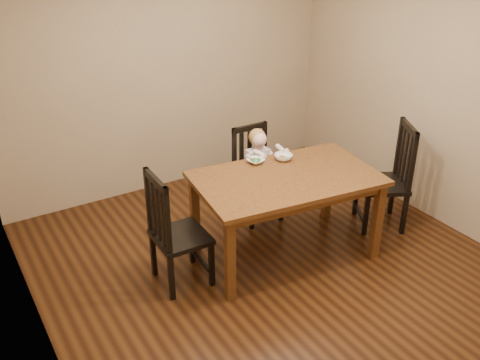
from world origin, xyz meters
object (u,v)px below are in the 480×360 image
dining_table (286,186)px  chair_child (256,175)px  bowl_peas (256,161)px  chair_left (175,232)px  chair_right (388,178)px  toddler (258,165)px  bowl_veg (283,157)px

dining_table → chair_child: bearing=78.0°
chair_child → bowl_peas: bearing=57.1°
chair_left → chair_right: chair_right is taller
dining_table → chair_left: chair_left is taller
chair_child → chair_left: size_ratio=0.93×
chair_right → bowl_peas: 1.42m
chair_child → toddler: size_ratio=1.91×
dining_table → toddler: (0.16, 0.70, -0.12)m
chair_left → bowl_peas: chair_left is taller
chair_child → chair_left: 1.38m
dining_table → chair_child: (0.16, 0.75, -0.25)m
chair_child → bowl_peas: size_ratio=6.43×
dining_table → chair_left: (-1.07, 0.12, -0.21)m
chair_child → toddler: chair_child is taller
toddler → bowl_peas: toddler is taller
chair_child → chair_left: (-1.23, -0.63, 0.04)m
bowl_veg → bowl_peas: bearing=163.6°
chair_left → bowl_veg: 1.31m
dining_table → chair_right: (1.21, -0.11, -0.20)m
chair_left → bowl_veg: (1.26, 0.18, 0.33)m
chair_right → bowl_peas: chair_right is taller
chair_left → toddler: 1.36m
chair_left → bowl_veg: bearing=99.7°
chair_child → chair_right: 1.36m
chair_right → toddler: size_ratio=2.12×
bowl_peas → chair_child: bearing=56.4°
chair_left → chair_right: (2.28, -0.24, 0.02)m
chair_child → chair_right: size_ratio=0.90×
chair_child → bowl_peas: chair_child is taller
chair_left → toddler: chair_left is taller
dining_table → bowl_veg: (0.18, 0.31, 0.12)m
chair_child → bowl_peas: 0.57m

